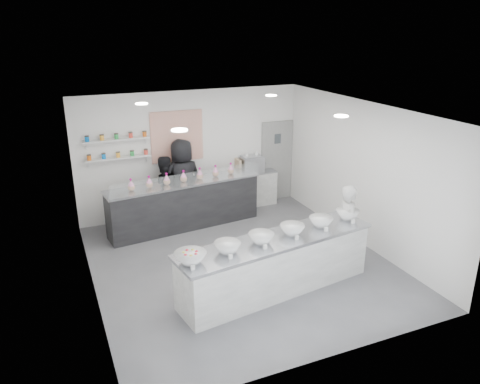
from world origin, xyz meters
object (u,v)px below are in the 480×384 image
object	(u,v)px
woman_prep	(348,226)
staff_left	(164,190)
back_bar	(185,205)
espresso_machine	(252,164)
staff_right	(183,180)
prep_counter	(276,265)
espresso_ledge	(253,189)

from	to	relation	value
woman_prep	staff_left	world-z (taller)	woman_prep
back_bar	espresso_machine	distance (m)	2.15
woman_prep	staff_right	xyz separation A→B (m)	(-2.21, 3.44, 0.16)
espresso_machine	prep_counter	bearing A→B (deg)	-108.50
prep_counter	espresso_ledge	bearing A→B (deg)	62.16
back_bar	espresso_ledge	xyz separation A→B (m)	(2.03, 0.65, -0.10)
staff_left	woman_prep	bearing A→B (deg)	128.61
staff_right	staff_left	bearing A→B (deg)	-9.43
woman_prep	espresso_ledge	bearing A→B (deg)	17.67
espresso_machine	staff_left	xyz separation A→B (m)	(-2.32, -0.18, -0.29)
espresso_ledge	espresso_machine	size ratio (longest dim) A/B	2.16
prep_counter	staff_right	world-z (taller)	staff_right
back_bar	staff_right	world-z (taller)	staff_right
espresso_machine	woman_prep	size ratio (longest dim) A/B	0.34
espresso_machine	staff_right	world-z (taller)	staff_right
back_bar	espresso_machine	bearing A→B (deg)	11.79
espresso_ledge	woman_prep	distance (m)	3.66
prep_counter	back_bar	size ratio (longest dim) A/B	1.03
espresso_ledge	woman_prep	size ratio (longest dim) A/B	0.73
espresso_ledge	espresso_machine	distance (m)	0.66
prep_counter	back_bar	bearing A→B (deg)	92.99
espresso_machine	woman_prep	xyz separation A→B (m)	(0.36, -3.62, -0.28)
prep_counter	staff_left	bearing A→B (deg)	96.63
staff_right	back_bar	bearing A→B (deg)	67.16
back_bar	woman_prep	distance (m)	3.78
espresso_machine	staff_right	size ratio (longest dim) A/B	0.28
prep_counter	espresso_machine	distance (m)	4.15
back_bar	staff_right	bearing A→B (deg)	70.06
woman_prep	staff_right	distance (m)	4.10
staff_right	woman_prep	bearing A→B (deg)	113.31
back_bar	staff_right	distance (m)	0.65
espresso_machine	staff_left	world-z (taller)	staff_left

